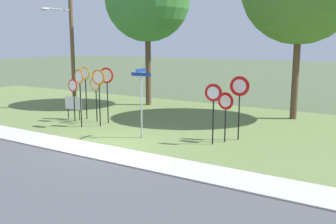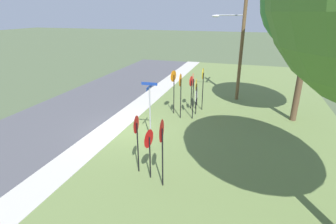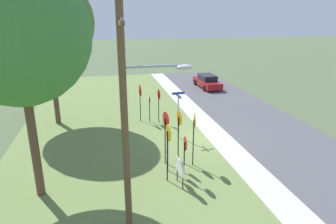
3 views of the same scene
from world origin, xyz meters
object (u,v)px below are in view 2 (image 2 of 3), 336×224
at_px(stop_sign_near_right, 196,89).
at_px(utility_pole, 240,38).
at_px(stop_sign_far_left, 174,83).
at_px(stop_sign_far_right, 180,86).
at_px(yield_sign_near_right, 136,131).
at_px(yield_sign_far_left, 149,143).
at_px(stop_sign_center_tall, 203,80).
at_px(stop_sign_near_left, 193,86).
at_px(street_name_post, 150,106).
at_px(stop_sign_far_center, 191,85).
at_px(yield_sign_near_left, 161,137).
at_px(notice_board, 197,95).

xyz_separation_m(stop_sign_near_right, utility_pole, (-4.00, 2.19, 2.82)).
bearing_deg(stop_sign_far_left, stop_sign_far_right, 54.75).
xyz_separation_m(stop_sign_far_left, yield_sign_near_right, (6.86, 0.50, -0.21)).
bearing_deg(yield_sign_far_left, stop_sign_far_left, -164.51).
xyz_separation_m(stop_sign_center_tall, yield_sign_near_right, (8.08, -1.13, -0.20)).
xyz_separation_m(stop_sign_near_left, stop_sign_far_left, (-0.53, -1.36, -0.04)).
xyz_separation_m(stop_sign_center_tall, street_name_post, (5.00, -1.77, -0.27)).
bearing_deg(yield_sign_far_left, stop_sign_near_left, -175.54).
bearing_deg(stop_sign_far_left, street_name_post, 9.08).
bearing_deg(stop_sign_center_tall, stop_sign_far_center, -99.82).
distance_m(stop_sign_near_left, yield_sign_near_left, 6.94).
height_order(stop_sign_near_right, stop_sign_center_tall, stop_sign_center_tall).
relative_size(stop_sign_far_center, stop_sign_far_right, 0.79).
bearing_deg(yield_sign_near_right, stop_sign_near_left, 165.01).
relative_size(stop_sign_far_left, yield_sign_near_left, 1.04).
height_order(stop_sign_near_left, yield_sign_far_left, stop_sign_near_left).
bearing_deg(yield_sign_near_left, utility_pole, 163.98).
bearing_deg(yield_sign_far_left, stop_sign_far_center, -171.56).
bearing_deg(stop_sign_far_right, street_name_post, -18.01).
height_order(yield_sign_near_left, street_name_post, street_name_post).
bearing_deg(street_name_post, yield_sign_near_right, 6.84).
height_order(yield_sign_near_right, street_name_post, street_name_post).
relative_size(stop_sign_far_right, yield_sign_near_left, 1.03).
height_order(stop_sign_center_tall, yield_sign_near_right, stop_sign_center_tall).
bearing_deg(stop_sign_far_left, utility_pole, 151.13).
height_order(stop_sign_near_right, utility_pole, utility_pole).
relative_size(stop_sign_far_left, stop_sign_far_right, 1.01).
bearing_deg(yield_sign_far_left, stop_sign_far_right, -169.08).
xyz_separation_m(stop_sign_center_tall, notice_board, (-0.47, -0.47, -1.22)).
bearing_deg(stop_sign_near_left, stop_sign_far_left, -122.36).
distance_m(yield_sign_near_left, street_name_post, 4.15).
distance_m(stop_sign_near_right, stop_sign_far_left, 1.48).
bearing_deg(notice_board, stop_sign_center_tall, 39.58).
bearing_deg(stop_sign_center_tall, street_name_post, -22.04).
relative_size(yield_sign_near_right, utility_pole, 0.30).
relative_size(stop_sign_far_center, yield_sign_far_left, 1.07).
bearing_deg(notice_board, stop_sign_far_center, -45.77).
height_order(stop_sign_far_left, yield_sign_near_right, stop_sign_far_left).
bearing_deg(yield_sign_near_left, stop_sign_far_center, 178.79).
relative_size(stop_sign_far_center, yield_sign_near_left, 0.82).
relative_size(stop_sign_far_right, utility_pole, 0.34).
relative_size(yield_sign_near_right, street_name_post, 0.83).
bearing_deg(notice_board, street_name_post, -18.39).
bearing_deg(stop_sign_near_left, yield_sign_far_left, -13.20).
height_order(yield_sign_far_left, street_name_post, street_name_post).
xyz_separation_m(stop_sign_far_left, stop_sign_center_tall, (-1.22, 1.63, -0.01)).
relative_size(stop_sign_near_left, yield_sign_near_left, 1.05).
distance_m(stop_sign_far_left, yield_sign_near_right, 6.88).
distance_m(street_name_post, utility_pole, 9.29).
height_order(stop_sign_near_right, yield_sign_near_right, yield_sign_near_right).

